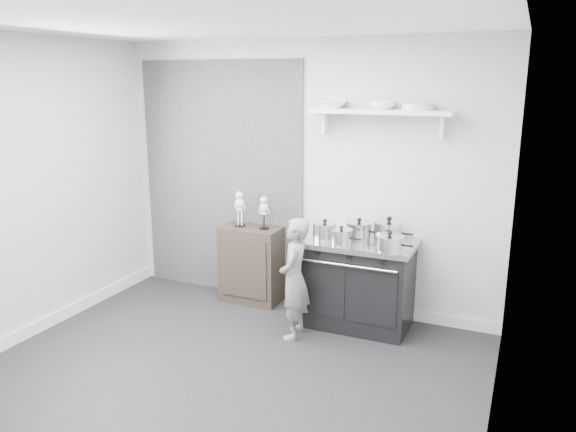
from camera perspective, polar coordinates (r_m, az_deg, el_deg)
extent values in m
plane|color=black|center=(4.61, -7.33, -16.40)|extent=(4.00, 4.00, 0.00)
cube|color=#B8B8B5|center=(5.69, 1.56, 4.05)|extent=(4.00, 0.02, 2.70)
cube|color=#B8B8B5|center=(5.41, -26.33, 2.11)|extent=(0.02, 3.60, 2.70)
cube|color=#B8B8B5|center=(3.53, 21.07, -2.96)|extent=(0.02, 3.60, 2.70)
cube|color=silver|center=(4.01, -8.58, 19.20)|extent=(4.00, 3.60, 0.02)
cube|color=black|center=(6.11, -6.79, 3.69)|extent=(1.90, 0.02, 2.50)
cube|color=silver|center=(5.75, 10.80, -9.51)|extent=(2.00, 0.03, 0.12)
cube|color=silver|center=(5.77, -24.82, -10.55)|extent=(0.03, 3.60, 0.12)
cube|color=silver|center=(5.24, 9.34, 10.42)|extent=(1.30, 0.26, 0.04)
cube|color=silver|center=(5.48, 3.82, 9.45)|extent=(0.03, 0.12, 0.20)
cube|color=silver|center=(5.21, 15.41, 8.77)|extent=(0.03, 0.12, 0.20)
cube|color=black|center=(5.43, 7.06, -6.99)|extent=(0.99, 0.60, 0.79)
cube|color=silver|center=(5.29, 7.20, -2.71)|extent=(1.05, 0.63, 0.05)
cube|color=black|center=(5.22, 3.60, -7.52)|extent=(0.42, 0.02, 0.52)
cube|color=black|center=(5.09, 8.69, -8.22)|extent=(0.42, 0.02, 0.52)
cylinder|color=silver|center=(5.03, 6.09, -5.05)|extent=(0.89, 0.02, 0.02)
cylinder|color=black|center=(5.11, 2.97, -3.75)|extent=(0.04, 0.03, 0.04)
cylinder|color=black|center=(5.02, 6.16, -4.14)|extent=(0.04, 0.03, 0.04)
cylinder|color=black|center=(4.94, 9.46, -4.53)|extent=(0.04, 0.03, 0.04)
cube|color=black|center=(5.96, -3.71, -4.91)|extent=(0.62, 0.36, 0.81)
imported|color=slate|center=(5.09, 0.65, -6.37)|extent=(0.32, 0.44, 1.12)
cylinder|color=silver|center=(5.25, 3.75, -1.64)|extent=(0.22, 0.22, 0.15)
cylinder|color=silver|center=(5.23, 3.76, -0.77)|extent=(0.22, 0.22, 0.01)
sphere|color=black|center=(5.22, 3.77, -0.49)|extent=(0.04, 0.04, 0.04)
cylinder|color=black|center=(5.20, 5.29, -1.81)|extent=(0.10, 0.02, 0.02)
cylinder|color=silver|center=(5.36, 7.22, -1.47)|extent=(0.24, 0.24, 0.13)
cylinder|color=silver|center=(5.34, 7.24, -0.70)|extent=(0.25, 0.25, 0.01)
sphere|color=black|center=(5.34, 7.25, -0.40)|extent=(0.04, 0.04, 0.04)
cylinder|color=black|center=(5.32, 8.89, -1.65)|extent=(0.10, 0.02, 0.02)
cylinder|color=silver|center=(5.28, 10.18, -1.62)|extent=(0.27, 0.27, 0.17)
cylinder|color=silver|center=(5.25, 10.22, -0.63)|extent=(0.28, 0.28, 0.02)
sphere|color=black|center=(5.25, 10.24, -0.29)|extent=(0.05, 0.05, 0.05)
cylinder|color=black|center=(5.24, 12.05, -1.81)|extent=(0.10, 0.02, 0.02)
cylinder|color=silver|center=(5.00, 10.26, -2.79)|extent=(0.24, 0.24, 0.12)
cylinder|color=silver|center=(4.98, 10.29, -2.04)|extent=(0.25, 0.25, 0.01)
sphere|color=black|center=(4.98, 10.30, -1.72)|extent=(0.04, 0.04, 0.04)
cylinder|color=black|center=(4.97, 12.05, -2.98)|extent=(0.10, 0.02, 0.02)
cylinder|color=silver|center=(5.13, 5.43, -2.18)|extent=(0.20, 0.20, 0.12)
cylinder|color=silver|center=(5.11, 5.45, -1.43)|extent=(0.21, 0.21, 0.01)
sphere|color=black|center=(5.11, 5.46, -1.15)|extent=(0.04, 0.04, 0.04)
cylinder|color=black|center=(5.09, 6.94, -2.34)|extent=(0.10, 0.02, 0.02)
imported|color=white|center=(5.37, 4.44, 11.22)|extent=(0.28, 0.28, 0.07)
imported|color=white|center=(5.23, 9.57, 11.03)|extent=(0.23, 0.23, 0.07)
cylinder|color=silver|center=(5.16, 13.01, 10.76)|extent=(0.27, 0.27, 0.06)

